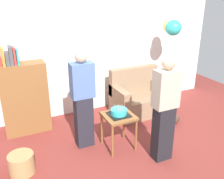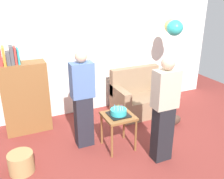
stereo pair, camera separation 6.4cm
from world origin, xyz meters
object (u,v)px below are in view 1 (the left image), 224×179
at_px(person_holding_cake, 165,110).
at_px(balloon_bunch, 173,27).
at_px(wicker_basket, 22,164).
at_px(person_blowing_candles, 83,100).
at_px(birthday_cake, 119,112).
at_px(couch, 138,98).
at_px(handbag, 174,119).
at_px(side_table, 119,120).
at_px(bookshelf, 24,97).

bearing_deg(person_holding_cake, balloon_bunch, -123.78).
bearing_deg(wicker_basket, balloon_bunch, 15.93).
bearing_deg(person_blowing_candles, birthday_cake, -48.77).
bearing_deg(couch, wicker_basket, -158.86).
height_order(person_blowing_candles, balloon_bunch, balloon_bunch).
distance_m(handbag, balloon_bunch, 1.85).
bearing_deg(side_table, handbag, 9.76).
relative_size(couch, handbag, 3.93).
xyz_separation_m(couch, bookshelf, (-2.25, 0.22, 0.34)).
bearing_deg(handbag, wicker_basket, -175.87).
relative_size(couch, person_holding_cake, 0.67).
height_order(couch, bookshelf, bookshelf).
bearing_deg(bookshelf, wicker_basket, -102.01).
relative_size(person_blowing_candles, wicker_basket, 4.53).
bearing_deg(bookshelf, person_blowing_candles, -47.94).
bearing_deg(birthday_cake, person_blowing_candles, 146.61).
relative_size(side_table, person_holding_cake, 0.37).
bearing_deg(side_table, birthday_cake, 142.73).
xyz_separation_m(bookshelf, birthday_cake, (1.29, -1.21, -0.03)).
relative_size(side_table, person_blowing_candles, 0.37).
relative_size(side_table, handbag, 2.14).
height_order(couch, birthday_cake, couch).
distance_m(bookshelf, wicker_basket, 1.32).
height_order(side_table, person_holding_cake, person_holding_cake).
bearing_deg(birthday_cake, side_table, -37.27).
xyz_separation_m(couch, wicker_basket, (-2.50, -0.97, -0.19)).
bearing_deg(handbag, person_holding_cake, -138.18).
bearing_deg(handbag, balloon_bunch, 63.87).
bearing_deg(side_table, person_blowing_candles, 146.61).
bearing_deg(bookshelf, couch, -5.58).
height_order(birthday_cake, wicker_basket, birthday_cake).
bearing_deg(couch, handbag, -63.73).
bearing_deg(bookshelf, birthday_cake, -43.22).
bearing_deg(person_holding_cake, side_table, -43.35).
distance_m(side_table, balloon_bunch, 2.31).
relative_size(birthday_cake, person_blowing_candles, 0.20).
height_order(side_table, handbag, side_table).
distance_m(side_table, birthday_cake, 0.14).
relative_size(bookshelf, birthday_cake, 5.03).
xyz_separation_m(bookshelf, person_blowing_candles, (0.80, -0.89, 0.15)).
bearing_deg(person_blowing_candles, wicker_basket, -179.74).
xyz_separation_m(wicker_basket, balloon_bunch, (3.22, 0.92, 1.62)).
relative_size(person_blowing_candles, balloon_bunch, 0.85).
height_order(person_blowing_candles, person_holding_cake, same).
relative_size(wicker_basket, handbag, 1.29).
distance_m(birthday_cake, balloon_bunch, 2.23).
relative_size(person_holding_cake, handbag, 5.82).
distance_m(person_blowing_candles, balloon_bunch, 2.44).
xyz_separation_m(person_blowing_candles, handbag, (1.82, -0.09, -0.73)).
distance_m(person_blowing_candles, wicker_basket, 1.29).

